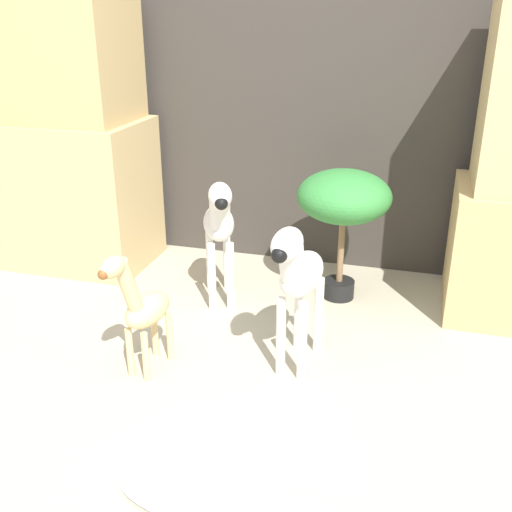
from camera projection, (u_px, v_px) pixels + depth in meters
The scene contains 7 objects.
ground_plane at pixel (203, 431), 2.17m from camera, with size 14.00×14.00×0.00m, color #B2A88E.
wall_back at pixel (306, 70), 3.24m from camera, with size 6.40×0.08×2.20m.
rock_pillar_left at pixel (67, 146), 3.37m from camera, with size 0.88×0.57×1.47m.
zebra_right at pixel (298, 275), 2.37m from camera, with size 0.19×0.49×0.68m.
zebra_left at pixel (219, 223), 2.93m from camera, with size 0.30×0.48×0.68m.
giraffe_figurine at pixel (141, 306), 2.40m from camera, with size 0.17×0.39×0.58m.
potted_palm_front at pixel (344, 201), 2.96m from camera, with size 0.47×0.47×0.68m.
Camera 1 is at (0.66, -1.63, 1.43)m, focal length 42.00 mm.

